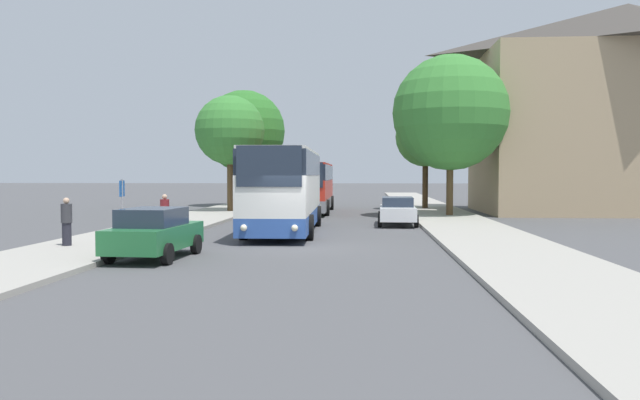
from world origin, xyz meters
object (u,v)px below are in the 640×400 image
(bus_stop_sign, at_px, (122,201))
(tree_right_mid, at_px, (450,113))
(pedestrian_waiting_near, at_px, (67,222))
(tree_left_near, at_px, (230,130))
(parked_car_left_curb, at_px, (154,233))
(tree_right_near, at_px, (426,137))
(bus_middle, at_px, (311,186))
(parked_car_right_near, at_px, (397,210))
(bus_front, at_px, (285,189))
(pedestrian_waiting_far, at_px, (165,214))
(tree_left_far, at_px, (244,131))

(bus_stop_sign, xyz_separation_m, tree_right_mid, (14.06, 14.26, 4.59))
(pedestrian_waiting_near, bearing_deg, tree_left_near, -110.91)
(parked_car_left_curb, bearing_deg, tree_right_mid, 62.22)
(parked_car_left_curb, xyz_separation_m, tree_right_near, (10.62, 26.29, 4.37))
(bus_middle, bearing_deg, pedestrian_waiting_near, -107.70)
(bus_middle, bearing_deg, tree_left_near, -170.36)
(bus_middle, xyz_separation_m, pedestrian_waiting_near, (-6.45, -20.92, -0.78))
(tree_left_near, bearing_deg, parked_car_right_near, -40.61)
(bus_front, xyz_separation_m, pedestrian_waiting_far, (-4.48, -2.73, -0.95))
(tree_left_near, distance_m, tree_right_mid, 14.12)
(tree_right_near, bearing_deg, pedestrian_waiting_near, -120.34)
(tree_right_near, height_order, tree_right_mid, tree_right_mid)
(tree_left_near, xyz_separation_m, tree_right_near, (13.05, 4.42, -0.22))
(pedestrian_waiting_near, distance_m, tree_left_near, 20.50)
(bus_middle, height_order, parked_car_right_near, bus_middle)
(parked_car_left_curb, relative_size, pedestrian_waiting_near, 2.54)
(parked_car_left_curb, relative_size, tree_left_near, 0.55)
(bus_front, relative_size, pedestrian_waiting_near, 6.82)
(tree_right_near, bearing_deg, bus_middle, -156.04)
(bus_front, relative_size, parked_car_right_near, 2.43)
(bus_front, xyz_separation_m, parked_car_left_curb, (-2.84, -8.77, -1.11))
(bus_stop_sign, height_order, tree_right_mid, tree_right_mid)
(tree_left_near, bearing_deg, pedestrian_waiting_far, -87.16)
(bus_front, bearing_deg, pedestrian_waiting_near, -134.80)
(bus_front, distance_m, pedestrian_waiting_far, 5.33)
(bus_front, height_order, bus_stop_sign, bus_front)
(bus_middle, distance_m, tree_right_mid, 10.43)
(bus_middle, xyz_separation_m, tree_left_far, (-5.91, 7.53, 4.19))
(tree_right_mid, bearing_deg, bus_stop_sign, -134.60)
(parked_car_right_near, height_order, pedestrian_waiting_near, pedestrian_waiting_near)
(parked_car_right_near, relative_size, pedestrian_waiting_near, 2.80)
(bus_middle, bearing_deg, tree_right_mid, -26.39)
(bus_front, relative_size, tree_left_far, 1.22)
(parked_car_left_curb, bearing_deg, bus_front, 75.48)
(bus_middle, height_order, tree_left_far, tree_left_far)
(parked_car_right_near, relative_size, tree_left_near, 0.60)
(pedestrian_waiting_near, distance_m, tree_right_mid, 23.08)
(parked_car_left_curb, bearing_deg, tree_right_near, 71.40)
(bus_front, relative_size, bus_stop_sign, 4.97)
(bus_stop_sign, distance_m, tree_left_near, 17.86)
(parked_car_left_curb, height_order, tree_right_near, tree_right_near)
(parked_car_left_curb, xyz_separation_m, tree_left_near, (-2.42, 21.87, 4.59))
(bus_front, xyz_separation_m, tree_left_far, (-5.94, 21.57, 4.02))
(parked_car_right_near, xyz_separation_m, tree_right_near, (2.66, 13.32, 4.43))
(parked_car_right_near, relative_size, bus_stop_sign, 2.04)
(pedestrian_waiting_near, relative_size, tree_left_near, 0.21)
(parked_car_left_curb, height_order, tree_right_mid, tree_right_mid)
(bus_middle, relative_size, tree_left_near, 1.45)
(pedestrian_waiting_far, bearing_deg, pedestrian_waiting_near, -41.43)
(bus_stop_sign, height_order, pedestrian_waiting_near, bus_stop_sign)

